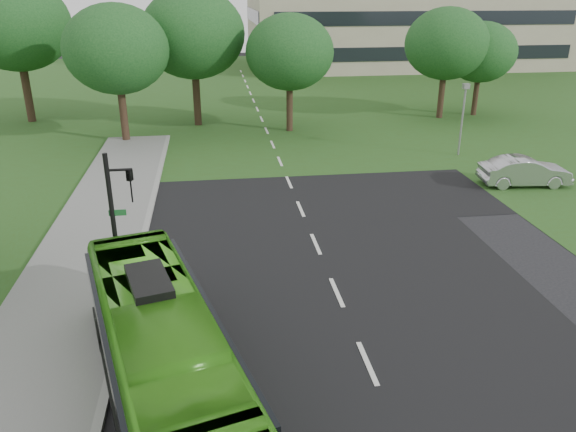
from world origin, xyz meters
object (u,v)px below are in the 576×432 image
at_px(tree_park_c, 290,52).
at_px(bus, 163,356).
at_px(traffic_light, 119,221).
at_px(tree_park_f, 16,25).
at_px(tree_park_b, 193,34).
at_px(tree_park_d, 447,44).
at_px(tree_park_a, 116,49).
at_px(tree_park_e, 481,52).
at_px(sedan, 525,171).
at_px(camera_pole, 463,110).

height_order(tree_park_c, bus, tree_park_c).
bearing_deg(traffic_light, tree_park_f, 135.26).
height_order(tree_park_b, tree_park_c, tree_park_b).
bearing_deg(tree_park_d, tree_park_c, -167.77).
bearing_deg(tree_park_d, tree_park_a, -169.99).
distance_m(tree_park_b, traffic_light, 26.96).
bearing_deg(tree_park_e, bus, -125.75).
xyz_separation_m(tree_park_d, bus, (-19.89, -31.50, -4.32)).
distance_m(bus, sedan, 23.20).
relative_size(sedan, traffic_light, 0.88).
bearing_deg(tree_park_f, bus, -70.01).
bearing_deg(sedan, tree_park_c, 42.41).
height_order(tree_park_c, camera_pole, tree_park_c).
xyz_separation_m(bus, camera_pole, (16.87, 20.83, 1.41)).
bearing_deg(bus, tree_park_f, 94.74).
relative_size(tree_park_a, tree_park_f, 0.84).
distance_m(tree_park_c, tree_park_e, 16.28).
bearing_deg(bus, camera_pole, 35.75).
bearing_deg(tree_park_e, camera_pole, -118.97).
height_order(tree_park_a, tree_park_e, tree_park_a).
bearing_deg(tree_park_a, bus, -80.83).
bearing_deg(tree_park_b, tree_park_a, -138.10).
bearing_deg(traffic_light, sedan, 51.76).
distance_m(tree_park_f, bus, 37.28).
bearing_deg(camera_pole, bus, -139.54).
relative_size(bus, sedan, 2.25).
bearing_deg(camera_pole, tree_park_e, 50.49).
height_order(tree_park_e, bus, tree_park_e).
xyz_separation_m(tree_park_a, tree_park_e, (27.51, 4.90, -1.07)).
relative_size(sedan, camera_pole, 1.05).
bearing_deg(tree_park_c, tree_park_d, 12.23).
relative_size(tree_park_d, camera_pole, 1.91).
height_order(tree_park_a, bus, tree_park_a).
bearing_deg(tree_park_a, tree_park_f, 137.92).
relative_size(tree_park_c, traffic_light, 1.56).
relative_size(tree_park_d, tree_park_e, 1.15).
bearing_deg(tree_park_a, camera_pole, -16.71).
bearing_deg(tree_park_c, tree_park_b, 157.13).
bearing_deg(sedan, tree_park_e, -11.83).
bearing_deg(tree_park_e, tree_park_a, -169.90).
xyz_separation_m(tree_park_a, tree_park_d, (24.29, 4.29, -0.33)).
relative_size(tree_park_b, camera_pole, 2.22).
height_order(tree_park_f, sedan, tree_park_f).
distance_m(sedan, traffic_light, 21.89).
xyz_separation_m(tree_park_b, tree_park_d, (19.42, -0.08, -0.91)).
bearing_deg(sedan, tree_park_a, 65.84).
xyz_separation_m(tree_park_e, tree_park_f, (-35.70, 2.49, 2.23)).
bearing_deg(tree_park_b, traffic_light, -94.31).
relative_size(tree_park_d, sedan, 1.83).
bearing_deg(tree_park_a, traffic_light, -82.69).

